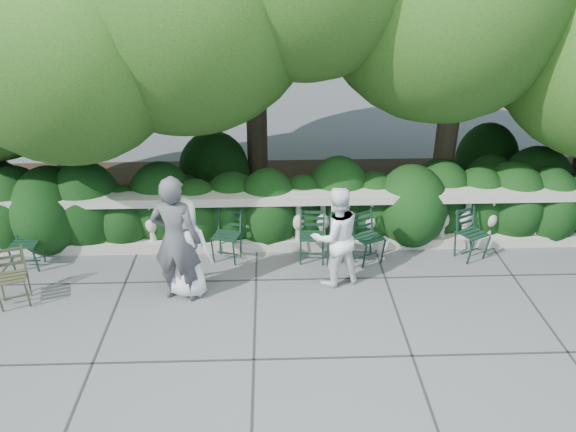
{
  "coord_description": "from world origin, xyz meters",
  "views": [
    {
      "loc": [
        -0.26,
        -6.46,
        4.77
      ],
      "look_at": [
        0.0,
        1.0,
        1.0
      ],
      "focal_mm": 35.0,
      "sensor_mm": 36.0,
      "label": 1
    }
  ],
  "objects_px": {
    "chair_e": "(312,265)",
    "chair_weathered": "(17,309)",
    "chair_f": "(475,261)",
    "person_businessman": "(186,248)",
    "chair_c": "(339,268)",
    "person_woman_grey": "(176,240)",
    "chair_d": "(372,266)",
    "chair_a": "(28,272)",
    "chair_b": "(225,264)",
    "person_casual_man": "(335,237)"
  },
  "relations": [
    {
      "from": "chair_e",
      "to": "chair_weathered",
      "type": "height_order",
      "value": "same"
    },
    {
      "from": "chair_f",
      "to": "person_businessman",
      "type": "height_order",
      "value": "person_businessman"
    },
    {
      "from": "chair_c",
      "to": "person_woman_grey",
      "type": "height_order",
      "value": "person_woman_grey"
    },
    {
      "from": "chair_d",
      "to": "person_woman_grey",
      "type": "bearing_deg",
      "value": 167.73
    },
    {
      "from": "chair_c",
      "to": "chair_d",
      "type": "bearing_deg",
      "value": 16.78
    },
    {
      "from": "chair_f",
      "to": "chair_c",
      "type": "bearing_deg",
      "value": 156.02
    },
    {
      "from": "chair_a",
      "to": "chair_weathered",
      "type": "xyz_separation_m",
      "value": [
        0.23,
        -0.99,
        0.0
      ]
    },
    {
      "from": "chair_b",
      "to": "chair_f",
      "type": "bearing_deg",
      "value": 15.32
    },
    {
      "from": "chair_f",
      "to": "person_businessman",
      "type": "relative_size",
      "value": 0.56
    },
    {
      "from": "chair_e",
      "to": "person_casual_man",
      "type": "xyz_separation_m",
      "value": [
        0.3,
        -0.49,
        0.78
      ]
    },
    {
      "from": "chair_f",
      "to": "person_casual_man",
      "type": "height_order",
      "value": "person_casual_man"
    },
    {
      "from": "chair_b",
      "to": "person_casual_man",
      "type": "height_order",
      "value": "person_casual_man"
    },
    {
      "from": "chair_e",
      "to": "person_woman_grey",
      "type": "height_order",
      "value": "person_woman_grey"
    },
    {
      "from": "chair_a",
      "to": "chair_b",
      "type": "xyz_separation_m",
      "value": [
        3.09,
        0.13,
        0.0
      ]
    },
    {
      "from": "chair_e",
      "to": "person_casual_man",
      "type": "distance_m",
      "value": 0.97
    },
    {
      "from": "chair_d",
      "to": "person_woman_grey",
      "type": "relative_size",
      "value": 0.44
    },
    {
      "from": "chair_c",
      "to": "person_casual_man",
      "type": "bearing_deg",
      "value": -96.58
    },
    {
      "from": "person_casual_man",
      "to": "person_woman_grey",
      "type": "bearing_deg",
      "value": -10.17
    },
    {
      "from": "chair_c",
      "to": "person_woman_grey",
      "type": "bearing_deg",
      "value": -152.33
    },
    {
      "from": "chair_weathered",
      "to": "person_casual_man",
      "type": "height_order",
      "value": "person_casual_man"
    },
    {
      "from": "chair_a",
      "to": "person_casual_man",
      "type": "distance_m",
      "value": 4.88
    },
    {
      "from": "chair_b",
      "to": "chair_e",
      "type": "distance_m",
      "value": 1.4
    },
    {
      "from": "chair_c",
      "to": "person_businessman",
      "type": "distance_m",
      "value": 2.49
    },
    {
      "from": "chair_b",
      "to": "chair_weathered",
      "type": "relative_size",
      "value": 1.0
    },
    {
      "from": "chair_c",
      "to": "chair_weathered",
      "type": "bearing_deg",
      "value": -157.19
    },
    {
      "from": "chair_e",
      "to": "person_woman_grey",
      "type": "xyz_separation_m",
      "value": [
        -1.97,
        -0.8,
        0.95
      ]
    },
    {
      "from": "chair_b",
      "to": "chair_a",
      "type": "bearing_deg",
      "value": -161.4
    },
    {
      "from": "chair_a",
      "to": "chair_c",
      "type": "bearing_deg",
      "value": -0.96
    },
    {
      "from": "chair_a",
      "to": "chair_weathered",
      "type": "bearing_deg",
      "value": -77.41
    },
    {
      "from": "chair_e",
      "to": "chair_weathered",
      "type": "relative_size",
      "value": 1.0
    },
    {
      "from": "chair_weathered",
      "to": "chair_b",
      "type": "bearing_deg",
      "value": 3.58
    },
    {
      "from": "chair_e",
      "to": "chair_c",
      "type": "bearing_deg",
      "value": -9.65
    },
    {
      "from": "chair_b",
      "to": "chair_e",
      "type": "height_order",
      "value": "same"
    },
    {
      "from": "chair_b",
      "to": "chair_d",
      "type": "height_order",
      "value": "same"
    },
    {
      "from": "chair_weathered",
      "to": "person_businessman",
      "type": "xyz_separation_m",
      "value": [
        2.4,
        0.34,
        0.75
      ]
    },
    {
      "from": "chair_b",
      "to": "chair_c",
      "type": "xyz_separation_m",
      "value": [
        1.83,
        -0.18,
        0.0
      ]
    },
    {
      "from": "person_woman_grey",
      "to": "chair_a",
      "type": "bearing_deg",
      "value": -3.9
    },
    {
      "from": "chair_d",
      "to": "person_businessman",
      "type": "xyz_separation_m",
      "value": [
        -2.83,
        -0.66,
        0.75
      ]
    },
    {
      "from": "chair_e",
      "to": "person_casual_man",
      "type": "bearing_deg",
      "value": -53.98
    },
    {
      "from": "chair_d",
      "to": "person_woman_grey",
      "type": "height_order",
      "value": "person_woman_grey"
    },
    {
      "from": "chair_f",
      "to": "chair_a",
      "type": "bearing_deg",
      "value": 153.48
    },
    {
      "from": "chair_weathered",
      "to": "person_casual_man",
      "type": "bearing_deg",
      "value": -10.87
    },
    {
      "from": "chair_d",
      "to": "chair_weathered",
      "type": "xyz_separation_m",
      "value": [
        -5.23,
        -0.99,
        0.0
      ]
    },
    {
      "from": "chair_b",
      "to": "chair_f",
      "type": "xyz_separation_m",
      "value": [
        4.07,
        -0.06,
        0.0
      ]
    },
    {
      "from": "chair_a",
      "to": "person_woman_grey",
      "type": "distance_m",
      "value": 2.79
    },
    {
      "from": "chair_b",
      "to": "chair_d",
      "type": "distance_m",
      "value": 2.37
    },
    {
      "from": "chair_d",
      "to": "person_businessman",
      "type": "height_order",
      "value": "person_businessman"
    },
    {
      "from": "chair_b",
      "to": "person_woman_grey",
      "type": "bearing_deg",
      "value": -106.96
    },
    {
      "from": "chair_e",
      "to": "person_businessman",
      "type": "distance_m",
      "value": 2.13
    },
    {
      "from": "chair_a",
      "to": "person_businessman",
      "type": "distance_m",
      "value": 2.81
    }
  ]
}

